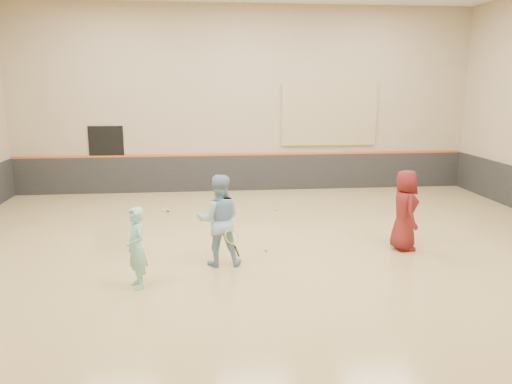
{
  "coord_description": "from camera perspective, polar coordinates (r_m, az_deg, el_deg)",
  "views": [
    {
      "loc": [
        -1.38,
        -10.43,
        3.51
      ],
      "look_at": [
        -0.24,
        0.4,
        1.15
      ],
      "focal_mm": 35.0,
      "sensor_mm": 36.0,
      "label": 1
    }
  ],
  "objects": [
    {
      "name": "doorway",
      "position": [
        16.87,
        -16.64,
        3.52
      ],
      "size": [
        1.1,
        0.05,
        2.2
      ],
      "primitive_type": "cube",
      "color": "black",
      "rests_on": "floor"
    },
    {
      "name": "girl",
      "position": [
        8.97,
        -13.52,
        -6.23
      ],
      "size": [
        0.54,
        0.63,
        1.45
      ],
      "primitive_type": "imported",
      "rotation": [
        0.0,
        0.0,
        -1.13
      ],
      "color": "#7DDAC5",
      "rests_on": "floor"
    },
    {
      "name": "young_man",
      "position": [
        11.15,
        16.62,
        -1.99
      ],
      "size": [
        0.57,
        0.86,
        1.74
      ],
      "primitive_type": "imported",
      "rotation": [
        0.0,
        0.0,
        1.55
      ],
      "color": "maroon",
      "rests_on": "floor"
    },
    {
      "name": "ball_under_racket",
      "position": [
        10.76,
        1.14,
        -6.63
      ],
      "size": [
        0.07,
        0.07,
        0.07
      ],
      "primitive_type": "sphere",
      "color": "yellow",
      "rests_on": "floor"
    },
    {
      "name": "held_racket",
      "position": [
        9.44,
        -2.81,
        -5.13
      ],
      "size": [
        0.4,
        0.4,
        0.57
      ],
      "primitive_type": null,
      "color": "#ABBA29",
      "rests_on": "instructor"
    },
    {
      "name": "acoustic_panel",
      "position": [
        16.93,
        8.38,
        8.69
      ],
      "size": [
        3.2,
        0.08,
        2.0
      ],
      "primitive_type": "cube",
      "color": "tan",
      "rests_on": "wall_back"
    },
    {
      "name": "room",
      "position": [
        10.86,
        1.47,
        -2.15
      ],
      "size": [
        15.04,
        12.04,
        6.22
      ],
      "color": "tan",
      "rests_on": "ground"
    },
    {
      "name": "ball_beside_spare",
      "position": [
        14.12,
        2.28,
        -2.02
      ],
      "size": [
        0.07,
        0.07,
        0.07
      ],
      "primitive_type": "sphere",
      "color": "gold",
      "rests_on": "floor"
    },
    {
      "name": "accent_stripe",
      "position": [
        16.6,
        -1.2,
        4.31
      ],
      "size": [
        14.9,
        0.03,
        0.06
      ],
      "primitive_type": "cube",
      "color": "#D85914",
      "rests_on": "wall_back"
    },
    {
      "name": "ball_in_hand",
      "position": [
        11.02,
        17.66,
        -0.58
      ],
      "size": [
        0.07,
        0.07,
        0.07
      ],
      "primitive_type": "sphere",
      "color": "gold",
      "rests_on": "young_man"
    },
    {
      "name": "spare_racket",
      "position": [
        14.39,
        -10.25,
        -1.88
      ],
      "size": [
        0.64,
        0.64,
        0.1
      ],
      "primitive_type": null,
      "color": "gold",
      "rests_on": "floor"
    },
    {
      "name": "wainscot_back",
      "position": [
        16.71,
        -1.19,
        2.21
      ],
      "size": [
        14.9,
        0.04,
        1.2
      ],
      "primitive_type": "cube",
      "color": "#232326",
      "rests_on": "floor"
    },
    {
      "name": "instructor",
      "position": [
        9.79,
        -4.25,
        -3.22
      ],
      "size": [
        0.89,
        0.69,
        1.81
      ],
      "primitive_type": "imported",
      "rotation": [
        0.0,
        0.0,
        3.13
      ],
      "color": "#83ABCB",
      "rests_on": "floor"
    }
  ]
}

